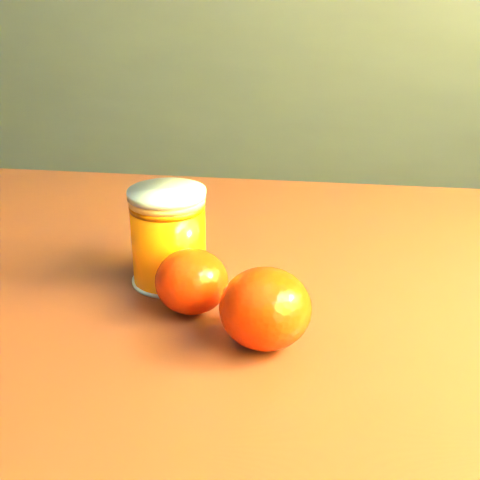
# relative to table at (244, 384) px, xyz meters

# --- Properties ---
(kitchen_counter) EXTENTS (3.15, 0.60, 0.90)m
(kitchen_counter) POSITION_rel_table_xyz_m (-1.00, 1.20, -0.17)
(kitchen_counter) COLOR #434447
(kitchen_counter) RESTS_ON ground
(table) EXTENTS (1.01, 0.76, 0.71)m
(table) POSITION_rel_table_xyz_m (0.00, 0.00, 0.00)
(table) COLOR maroon
(table) RESTS_ON ground
(juice_glass) EXTENTS (0.07, 0.07, 0.09)m
(juice_glass) POSITION_rel_table_xyz_m (-0.07, 0.02, 0.13)
(juice_glass) COLOR #FB6705
(juice_glass) RESTS_ON table
(orange_front) EXTENTS (0.09, 0.09, 0.06)m
(orange_front) POSITION_rel_table_xyz_m (0.03, -0.07, 0.12)
(orange_front) COLOR #FC2905
(orange_front) RESTS_ON table
(orange_back) EXTENTS (0.06, 0.06, 0.05)m
(orange_back) POSITION_rel_table_xyz_m (-0.04, -0.03, 0.12)
(orange_back) COLOR #FC2905
(orange_back) RESTS_ON table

